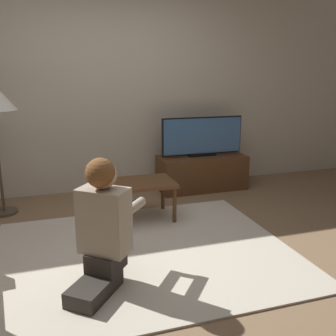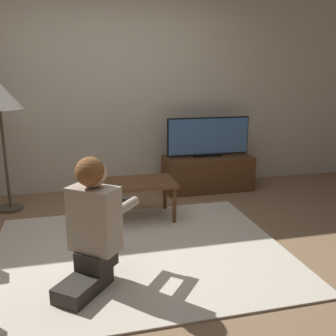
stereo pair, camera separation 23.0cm
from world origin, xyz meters
name	(u,v)px [view 2 (the right image)]	position (x,y,z in m)	size (l,w,h in m)	color
ground_plane	(140,252)	(0.00, 0.00, 0.00)	(10.00, 10.00, 0.00)	#896B4C
wall_back	(112,88)	(0.00, 1.93, 1.30)	(10.00, 0.06, 2.60)	beige
rug	(140,252)	(0.00, 0.00, 0.01)	(2.45, 2.00, 0.02)	beige
tv_stand	(208,173)	(1.16, 1.55, 0.22)	(1.13, 0.47, 0.44)	brown
tv	(208,137)	(1.16, 1.55, 0.70)	(1.08, 0.08, 0.50)	black
coffee_table	(139,186)	(0.12, 0.74, 0.36)	(0.73, 0.49, 0.41)	brown
person_kneeling	(93,222)	(-0.39, -0.40, 0.48)	(0.68, 0.76, 0.93)	#332D28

